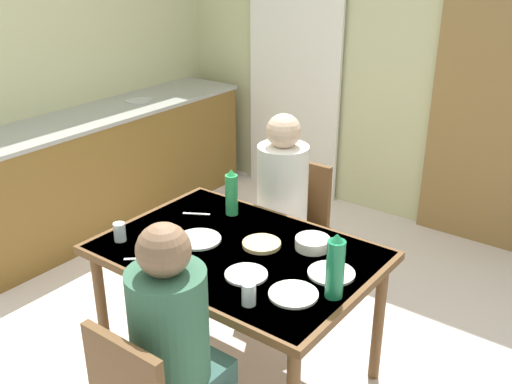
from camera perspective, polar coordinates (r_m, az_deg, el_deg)
The scene contains 22 objects.
ground_plane at distance 3.41m, azimuth -3.67°, elevation -15.22°, with size 5.90×5.90×0.00m, color silver.
wall_back at distance 4.68m, azimuth 14.60°, elevation 12.50°, with size 4.47×0.10×2.58m, color beige.
wall_left at distance 4.73m, azimuth -19.89°, elevation 11.98°, with size 0.10×3.40×2.58m, color beige.
door_wooden at distance 4.47m, azimuth 21.49°, elevation 7.29°, with size 0.80×0.05×2.00m, color olive.
curtain_panel at distance 5.08m, azimuth 3.69°, elevation 11.65°, with size 0.90×0.03×2.17m, color white.
kitchen_counter at distance 4.82m, azimuth -14.17°, elevation 2.45°, with size 0.61×2.56×0.91m.
dining_table at distance 2.90m, azimuth -1.79°, elevation -6.82°, with size 1.32×0.92×0.74m.
chair_far_diner at distance 3.67m, azimuth 3.59°, elevation -2.91°, with size 0.40×0.40×0.87m.
person_near_diner at distance 2.29m, azimuth -8.15°, elevation -12.85°, with size 0.30×0.37×0.77m.
person_far_diner at distance 3.45m, azimuth 2.46°, elevation 0.50°, with size 0.30×0.37×0.77m.
water_bottle_green_near at distance 3.16m, azimuth -2.38°, elevation -0.13°, with size 0.07×0.07×0.26m.
water_bottle_green_far at distance 2.46m, azimuth 7.68°, elevation -7.25°, with size 0.08×0.08×0.30m.
serving_bowl_center at distance 2.87m, azimuth 5.50°, elevation -4.96°, with size 0.17×0.17×0.06m, color #EFE5D0.
dinner_plate_near_left at distance 2.95m, azimuth -5.59°, elevation -4.58°, with size 0.23×0.23×0.01m, color white.
dinner_plate_near_right at distance 2.52m, azimuth 3.64°, elevation -9.84°, with size 0.21×0.21×0.01m, color white.
dinner_plate_far_center at distance 2.65m, azimuth -0.95°, elevation -8.00°, with size 0.19×0.19×0.01m, color white.
dinner_plate_far_side at distance 2.68m, azimuth 7.30°, elevation -7.80°, with size 0.21×0.21×0.01m, color white.
drinking_glass_by_near_diner at distance 2.44m, azimuth -0.71°, elevation -9.84°, with size 0.06×0.06×0.10m, color silver.
drinking_glass_by_far_diner at distance 3.00m, azimuth -13.06°, elevation -3.79°, with size 0.06×0.06×0.09m, color silver.
bread_plate_sliced at distance 2.89m, azimuth 0.55°, elevation -5.05°, with size 0.19×0.19×0.02m, color #DBB77A.
cutlery_knife_near at distance 3.22m, azimuth -5.80°, elevation -2.11°, with size 0.15×0.02×0.00m, color silver.
cutlery_fork_near at distance 2.83m, azimuth -11.17°, elevation -6.35°, with size 0.15×0.02×0.00m, color silver.
Camera 1 is at (1.76, -1.99, 2.14)m, focal length 41.31 mm.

